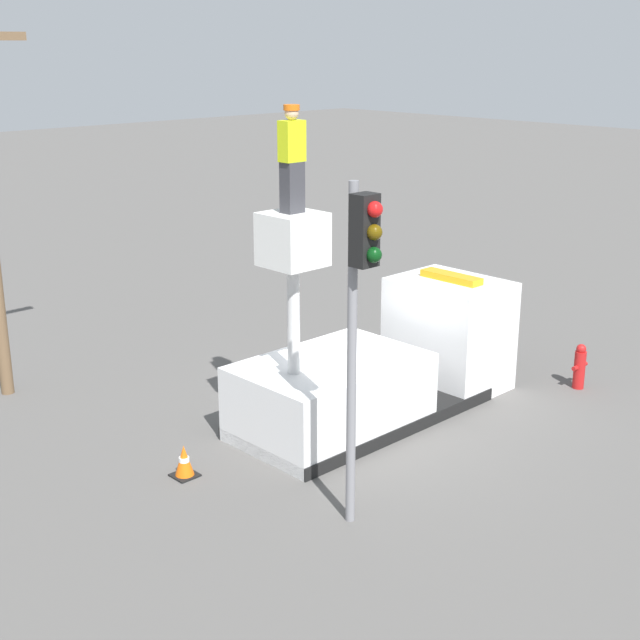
{
  "coord_description": "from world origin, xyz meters",
  "views": [
    {
      "loc": [
        -11.53,
        -10.84,
        6.93
      ],
      "look_at": [
        -2.33,
        -1.25,
        2.78
      ],
      "focal_mm": 50.0,
      "sensor_mm": 36.0,
      "label": 1
    }
  ],
  "objects_px": {
    "worker": "(292,159)",
    "traffic_cone_rear": "(184,462)",
    "traffic_light_pole": "(360,290)",
    "bucket_truck": "(382,368)",
    "fire_hydrant": "(580,367)"
  },
  "relations": [
    {
      "from": "worker",
      "to": "fire_hydrant",
      "type": "xyz_separation_m",
      "value": [
        6.19,
        -2.03,
        -4.64
      ]
    },
    {
      "from": "bucket_truck",
      "to": "traffic_cone_rear",
      "type": "bearing_deg",
      "value": 174.65
    },
    {
      "from": "traffic_light_pole",
      "to": "fire_hydrant",
      "type": "distance_m",
      "value": 8.0
    },
    {
      "from": "traffic_light_pole",
      "to": "fire_hydrant",
      "type": "height_order",
      "value": "traffic_light_pole"
    },
    {
      "from": "worker",
      "to": "traffic_cone_rear",
      "type": "xyz_separation_m",
      "value": [
        -2.11,
        0.41,
        -4.85
      ]
    },
    {
      "from": "worker",
      "to": "fire_hydrant",
      "type": "bearing_deg",
      "value": -18.14
    },
    {
      "from": "bucket_truck",
      "to": "fire_hydrant",
      "type": "xyz_separation_m",
      "value": [
        3.9,
        -2.03,
        -0.44
      ]
    },
    {
      "from": "traffic_light_pole",
      "to": "fire_hydrant",
      "type": "relative_size",
      "value": 5.33
    },
    {
      "from": "bucket_truck",
      "to": "traffic_light_pole",
      "type": "relative_size",
      "value": 1.18
    },
    {
      "from": "worker",
      "to": "traffic_light_pole",
      "type": "distance_m",
      "value": 3.23
    },
    {
      "from": "worker",
      "to": "fire_hydrant",
      "type": "relative_size",
      "value": 1.81
    },
    {
      "from": "worker",
      "to": "traffic_light_pole",
      "type": "relative_size",
      "value": 0.34
    },
    {
      "from": "traffic_light_pole",
      "to": "traffic_cone_rear",
      "type": "xyz_separation_m",
      "value": [
        -0.97,
        3.05,
        -3.39
      ]
    },
    {
      "from": "traffic_cone_rear",
      "to": "fire_hydrant",
      "type": "bearing_deg",
      "value": -16.39
    },
    {
      "from": "worker",
      "to": "traffic_light_pole",
      "type": "bearing_deg",
      "value": -113.21
    }
  ]
}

